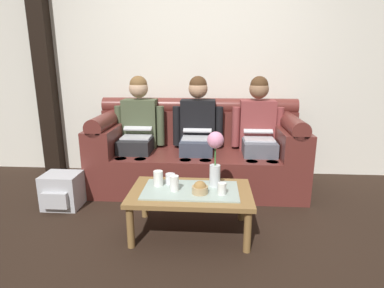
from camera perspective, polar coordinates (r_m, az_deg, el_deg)
ground_plane at (r=2.58m, az=-0.47°, el=-17.22°), size 14.00×14.00×0.00m
back_wall_patterned at (r=3.89m, az=1.47°, el=15.95°), size 6.00×0.12×2.90m
timber_pillar at (r=4.28m, az=-25.42°, el=14.47°), size 0.20×0.20×2.90m
couch at (r=3.50m, az=0.98°, el=-1.80°), size 2.24×0.88×0.96m
person_left at (r=3.52m, az=-9.77°, el=2.92°), size 0.56×0.67×1.22m
person_middle at (r=3.43m, az=1.00°, el=2.80°), size 0.56×0.67×1.22m
person_right at (r=3.46m, az=11.96°, el=2.59°), size 0.56×0.67×1.22m
coffee_table at (r=2.54m, az=-0.25°, el=-9.39°), size 0.97×0.59×0.38m
flower_vase at (r=2.50m, az=4.26°, el=-1.73°), size 0.13×0.13×0.46m
snack_bowl at (r=2.44m, az=1.46°, el=-8.10°), size 0.13×0.13×0.10m
cup_near_left at (r=2.63m, az=-3.97°, el=-6.33°), size 0.08×0.08×0.09m
cup_near_right at (r=2.43m, az=5.48°, el=-8.10°), size 0.07×0.07×0.09m
cup_far_center at (r=2.48m, az=-3.24°, el=-7.16°), size 0.07×0.07×0.12m
cup_far_left at (r=2.59m, az=-6.16°, el=-6.25°), size 0.08×0.08×0.13m
backpack_left at (r=3.28m, az=-22.57°, el=-7.90°), size 0.34×0.32×0.33m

